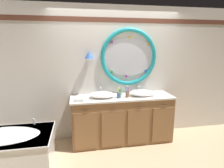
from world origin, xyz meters
TOP-DOWN VIEW (x-y plane):
  - ground_plane at (0.00, 0.00)m, footprint 14.00×14.00m
  - back_wall_assembly at (0.02, 0.58)m, footprint 6.40×0.26m
  - vanity_counter at (0.06, 0.26)m, footprint 1.94×0.61m
  - bathtub at (-1.95, -0.16)m, footprint 1.52×0.89m
  - sink_basin_left at (-0.33, 0.24)m, footprint 0.45×0.45m
  - sink_basin_right at (0.45, 0.24)m, footprint 0.47×0.47m
  - faucet_set_left at (-0.33, 0.47)m, footprint 0.22×0.13m
  - faucet_set_right at (0.45, 0.46)m, footprint 0.22×0.15m
  - toothbrush_holder_left at (-0.03, 0.17)m, footprint 0.08×0.08m
  - toothbrush_holder_right at (0.14, 0.20)m, footprint 0.08×0.08m
  - soap_dispenser at (0.04, 0.34)m, footprint 0.06×0.06m
  - folded_hand_towel at (-0.75, 0.11)m, footprint 0.16×0.12m

SIDE VIEW (x-z plane):
  - ground_plane at x=0.00m, z-range 0.00..0.00m
  - bathtub at x=-1.95m, z-range 0.00..0.61m
  - vanity_counter at x=0.06m, z-range 0.00..0.91m
  - folded_hand_towel at x=-0.75m, z-range 0.91..0.96m
  - sink_basin_right at x=0.45m, z-range 0.91..1.02m
  - sink_basin_left at x=-0.33m, z-range 0.91..1.02m
  - toothbrush_holder_left at x=-0.03m, z-range 0.86..1.08m
  - faucet_set_right at x=0.45m, z-range 0.89..1.04m
  - faucet_set_left at x=-0.33m, z-range 0.89..1.05m
  - toothbrush_holder_right at x=0.14m, z-range 0.86..1.08m
  - soap_dispenser at x=0.04m, z-range 0.90..1.06m
  - back_wall_assembly at x=0.02m, z-range 0.03..2.63m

